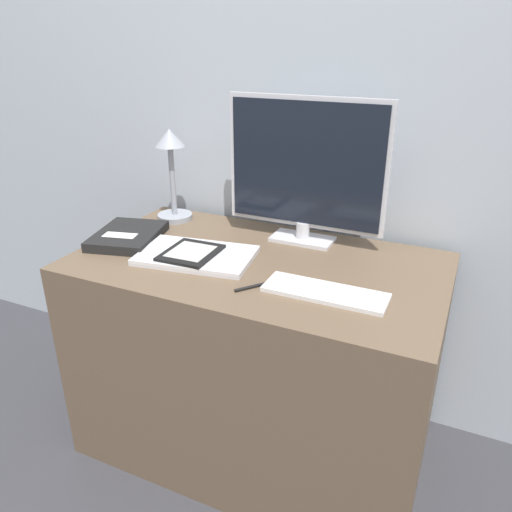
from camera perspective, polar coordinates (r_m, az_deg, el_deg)
The scene contains 10 objects.
ground_plane at distance 1.82m, azimuth -2.59°, elevation -23.92°, with size 10.00×10.00×0.00m, color #38383D.
wall_back at distance 1.76m, azimuth 5.67°, elevation 18.91°, with size 3.60×0.05×2.40m.
desk at distance 1.71m, azimuth 0.14°, elevation -11.51°, with size 1.13×0.65×0.72m.
monitor at distance 1.61m, azimuth 5.68°, elevation 9.80°, with size 0.53×0.11×0.47m.
keyboard at distance 1.35m, azimuth 7.90°, elevation -4.12°, with size 0.33×0.11×0.01m.
laptop at distance 1.56m, azimuth -6.82°, elevation 0.06°, with size 0.38×0.27×0.02m.
ereader at distance 1.54m, azimuth -7.47°, elevation 0.39°, with size 0.16×0.18×0.01m.
desk_lamp at distance 1.85m, azimuth -9.63°, elevation 10.09°, with size 0.13×0.13×0.33m.
notebook at distance 1.73m, azimuth -14.43°, elevation 2.24°, with size 0.25×0.30×0.03m.
pen at distance 1.37m, azimuth 0.34°, elevation -3.34°, with size 0.10×0.12×0.01m.
Camera 1 is at (0.58, -1.08, 1.35)m, focal length 35.00 mm.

